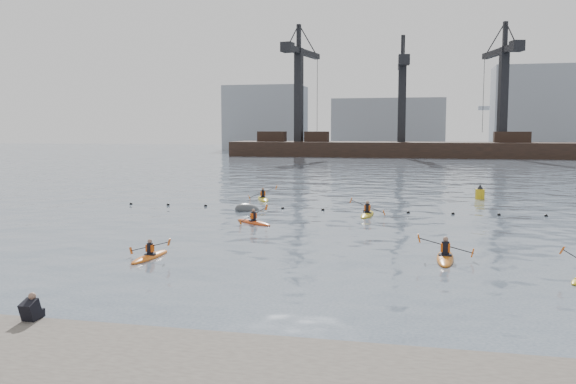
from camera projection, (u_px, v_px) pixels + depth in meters
name	position (u px, v px, depth m)	size (l,w,h in m)	color
ground	(274.00, 295.00, 21.36)	(400.00, 400.00, 0.00)	#3C4958
float_line	(344.00, 210.00, 43.33)	(33.24, 0.73, 0.24)	black
barge_pier	(400.00, 148.00, 127.93)	(72.00, 19.30, 29.50)	black
skyline	(416.00, 116.00, 165.71)	(141.00, 28.00, 22.00)	gray
kayaker_0	(150.00, 256.00, 27.46)	(2.07, 3.08, 1.05)	orange
kayaker_2	(254.00, 222.00, 37.51)	(2.95, 2.42, 1.19)	#C94112
kayaker_3	(367.00, 214.00, 40.98)	(2.43, 3.55, 1.30)	gold
kayaker_4	(445.00, 257.00, 27.14)	(2.48, 3.67, 1.23)	#BF6012
kayaker_5	(263.00, 198.00, 50.11)	(2.30, 3.52, 1.31)	yellow
mooring_buoy	(248.00, 210.00, 43.51)	(2.00, 1.18, 1.00)	#37393C
nav_buoy	(480.00, 194.00, 50.60)	(0.77, 0.77, 1.39)	gold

